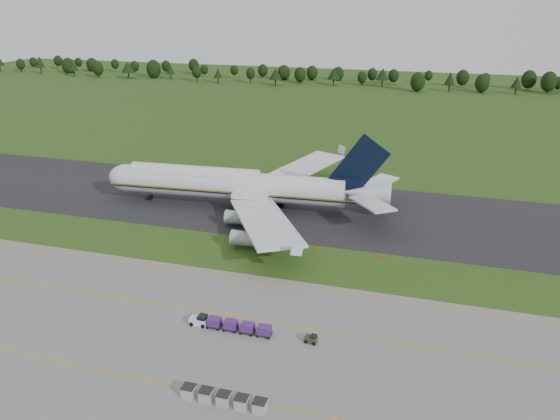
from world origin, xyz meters
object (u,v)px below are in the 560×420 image
(aircraft, at_px, (237,185))
(uld_row, at_px, (224,399))
(utility_cart, at_px, (311,339))
(edge_markers, at_px, (317,249))
(baggage_train, at_px, (229,325))

(aircraft, xyz_separation_m, uld_row, (22.65, -65.64, -4.81))
(aircraft, distance_m, uld_row, 69.60)
(utility_cart, height_order, edge_markers, utility_cart)
(baggage_train, xyz_separation_m, uld_row, (5.39, -15.63, -0.04))
(uld_row, bearing_deg, baggage_train, 109.03)
(uld_row, bearing_deg, utility_cart, 64.74)
(baggage_train, height_order, edge_markers, baggage_train)
(aircraft, distance_m, utility_cart, 58.35)
(edge_markers, bearing_deg, uld_row, -91.59)
(utility_cart, height_order, uld_row, uld_row)
(aircraft, bearing_deg, baggage_train, -70.96)
(uld_row, relative_size, edge_markers, 0.42)
(baggage_train, xyz_separation_m, edge_markers, (6.71, 31.70, -0.65))
(edge_markers, bearing_deg, utility_cart, -78.78)
(aircraft, relative_size, baggage_train, 5.34)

